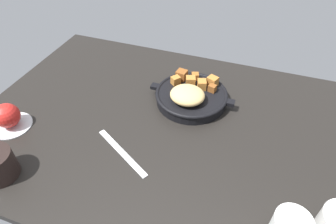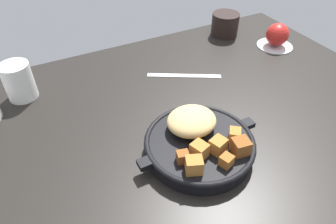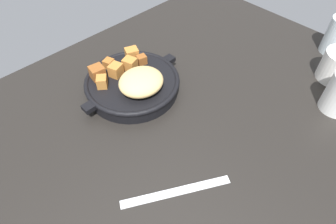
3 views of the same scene
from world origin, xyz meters
The scene contains 5 objects.
ground_plane centered at (0.00, 0.00, -1.20)cm, with size 118.19×78.72×2.40cm, color black.
cast_iron_skillet centered at (-1.50, -11.89, 2.74)cm, with size 27.14×22.84×7.64cm.
saucer_plate centered at (44.72, 15.92, 0.30)cm, with size 11.41×11.41×0.60cm, color #B7BABF.
red_apple centered at (44.72, 15.92, 4.15)cm, with size 7.10×7.10×7.10cm, color red.
butter_knife centered at (9.97, 14.27, 0.18)cm, with size 20.73×1.60×0.36cm, color silver.
Camera 1 is at (-18.02, 56.54, 59.32)cm, focal length 30.61 mm.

